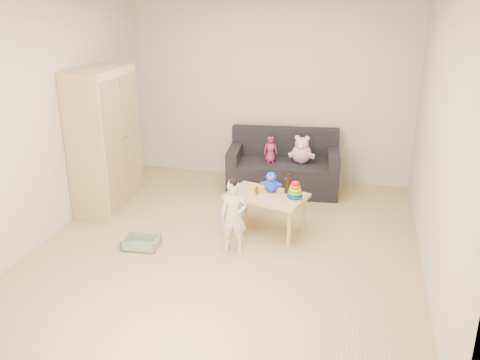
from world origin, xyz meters
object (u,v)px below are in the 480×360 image
(toddler, at_px, (234,217))
(sofa, at_px, (283,176))
(play_table, at_px, (266,213))
(wardrobe, at_px, (105,141))

(toddler, bearing_deg, sofa, 79.40)
(play_table, height_order, toddler, toddler)
(play_table, relative_size, toddler, 1.12)
(toddler, bearing_deg, play_table, 61.29)
(sofa, bearing_deg, wardrobe, -157.94)
(wardrobe, height_order, play_table, wardrobe)
(wardrobe, relative_size, play_table, 2.03)
(wardrobe, relative_size, sofa, 1.18)
(sofa, distance_m, play_table, 1.32)
(wardrobe, bearing_deg, play_table, -6.44)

